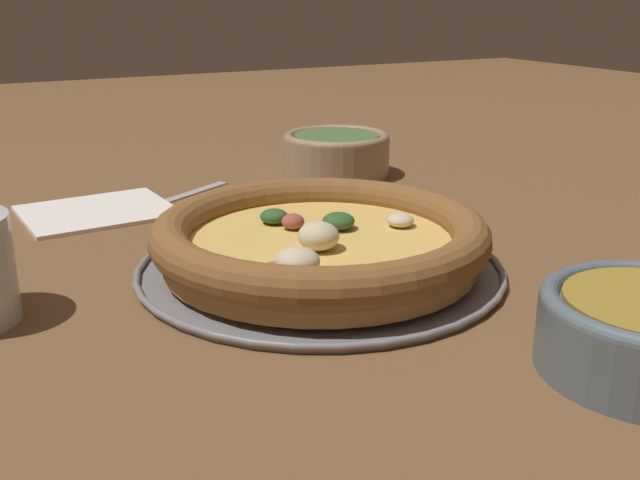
{
  "coord_description": "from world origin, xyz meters",
  "views": [
    {
      "loc": [
        -0.27,
        -0.51,
        0.22
      ],
      "look_at": [
        0.0,
        0.0,
        0.03
      ],
      "focal_mm": 42.0,
      "sensor_mm": 36.0,
      "label": 1
    }
  ],
  "objects": [
    {
      "name": "napkin",
      "position": [
        -0.12,
        0.26,
        0.0
      ],
      "size": [
        0.15,
        0.13,
        0.01
      ],
      "rotation": [
        0.0,
        0.0,
        0.07
      ],
      "color": "white",
      "rests_on": "ground_plane"
    },
    {
      "name": "pizza",
      "position": [
        -0.0,
        -0.0,
        0.03
      ],
      "size": [
        0.27,
        0.27,
        0.04
      ],
      "color": "#BC7F42",
      "rests_on": "pizza_tray"
    },
    {
      "name": "bowl_far",
      "position": [
        0.17,
        0.29,
        0.03
      ],
      "size": [
        0.13,
        0.13,
        0.05
      ],
      "color": "#9E8466",
      "rests_on": "ground_plane"
    },
    {
      "name": "fork",
      "position": [
        -0.04,
        0.27,
        0.0
      ],
      "size": [
        0.15,
        0.1,
        0.0
      ],
      "rotation": [
        0.0,
        0.0,
        9.95
      ],
      "color": "#B7B7BC",
      "rests_on": "ground_plane"
    },
    {
      "name": "pizza_tray",
      "position": [
        0.0,
        0.0,
        0.0
      ],
      "size": [
        0.3,
        0.3,
        0.01
      ],
      "color": "gray",
      "rests_on": "ground_plane"
    },
    {
      "name": "ground_plane",
      "position": [
        0.0,
        0.0,
        0.0
      ],
      "size": [
        3.0,
        3.0,
        0.0
      ],
      "primitive_type": "plane",
      "color": "brown"
    }
  ]
}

